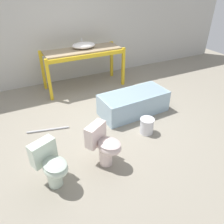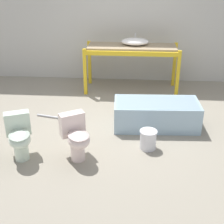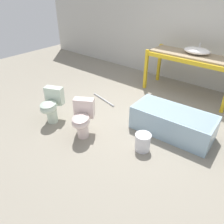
% 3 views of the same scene
% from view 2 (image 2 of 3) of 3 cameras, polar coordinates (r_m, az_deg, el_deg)
% --- Properties ---
extents(ground_plane, '(12.00, 12.00, 0.00)m').
position_cam_2_polar(ground_plane, '(5.71, 0.44, -1.49)').
color(ground_plane, gray).
extents(warehouse_wall_rear, '(10.80, 0.08, 3.20)m').
position_cam_2_polar(warehouse_wall_rear, '(7.41, 1.73, 17.88)').
color(warehouse_wall_rear, beige).
rests_on(warehouse_wall_rear, ground_plane).
extents(shelving_rack, '(2.02, 0.76, 1.00)m').
position_cam_2_polar(shelving_rack, '(6.85, 3.63, 10.79)').
color(shelving_rack, gold).
rests_on(shelving_rack, ground_plane).
extents(sink_basin, '(0.59, 0.42, 0.22)m').
position_cam_2_polar(sink_basin, '(6.86, 4.24, 12.72)').
color(sink_basin, white).
rests_on(sink_basin, shelving_rack).
extents(bathtub_main, '(1.48, 0.73, 0.46)m').
position_cam_2_polar(bathtub_main, '(5.45, 8.10, -0.07)').
color(bathtub_main, '#99B7CC').
rests_on(bathtub_main, ground_plane).
extents(toilet_near, '(0.51, 0.61, 0.67)m').
position_cam_2_polar(toilet_near, '(4.67, -16.58, -4.25)').
color(toilet_near, silver).
rests_on(toilet_near, ground_plane).
extents(toilet_far, '(0.55, 0.62, 0.67)m').
position_cam_2_polar(toilet_far, '(4.49, -6.54, -4.48)').
color(toilet_far, silver).
rests_on(toilet_far, ground_plane).
extents(bucket_white, '(0.27, 0.27, 0.31)m').
position_cam_2_polar(bucket_white, '(4.84, 6.62, -4.96)').
color(bucket_white, silver).
rests_on(bucket_white, ground_plane).
extents(loose_pipe, '(0.78, 0.22, 0.04)m').
position_cam_2_polar(loose_pipe, '(5.86, -10.15, -1.00)').
color(loose_pipe, '#B7B7BC').
rests_on(loose_pipe, ground_plane).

